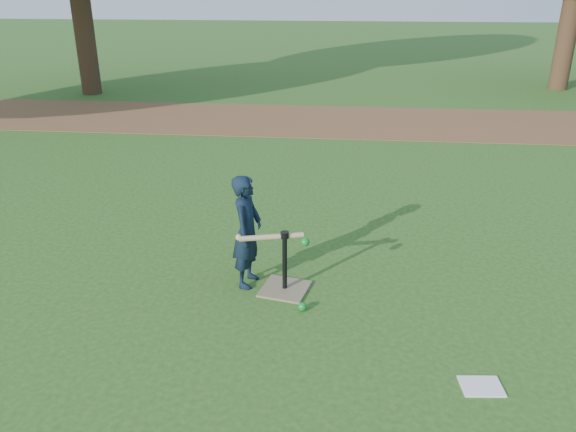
# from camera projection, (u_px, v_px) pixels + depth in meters

# --- Properties ---
(ground) EXTENTS (80.00, 80.00, 0.00)m
(ground) POSITION_uv_depth(u_px,v_px,m) (259.00, 308.00, 5.13)
(ground) COLOR #285116
(ground) RESTS_ON ground
(dirt_strip) EXTENTS (24.00, 3.00, 0.01)m
(dirt_strip) POSITION_uv_depth(u_px,v_px,m) (312.00, 120.00, 12.01)
(dirt_strip) COLOR brown
(dirt_strip) RESTS_ON ground
(child) EXTENTS (0.32, 0.44, 1.12)m
(child) POSITION_uv_depth(u_px,v_px,m) (247.00, 231.00, 5.34)
(child) COLOR black
(child) RESTS_ON ground
(wiffle_ball_ground) EXTENTS (0.08, 0.08, 0.08)m
(wiffle_ball_ground) POSITION_uv_depth(u_px,v_px,m) (302.00, 307.00, 5.07)
(wiffle_ball_ground) COLOR #0B8124
(wiffle_ball_ground) RESTS_ON ground
(clipboard) EXTENTS (0.32, 0.26, 0.01)m
(clipboard) POSITION_uv_depth(u_px,v_px,m) (481.00, 386.00, 4.13)
(clipboard) COLOR white
(clipboard) RESTS_ON ground
(batting_tee) EXTENTS (0.51, 0.51, 0.61)m
(batting_tee) POSITION_uv_depth(u_px,v_px,m) (285.00, 280.00, 5.39)
(batting_tee) COLOR #7E6F50
(batting_tee) RESTS_ON ground
(swing_action) EXTENTS (0.69, 0.20, 0.09)m
(swing_action) POSITION_uv_depth(u_px,v_px,m) (275.00, 238.00, 5.19)
(swing_action) COLOR tan
(swing_action) RESTS_ON ground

